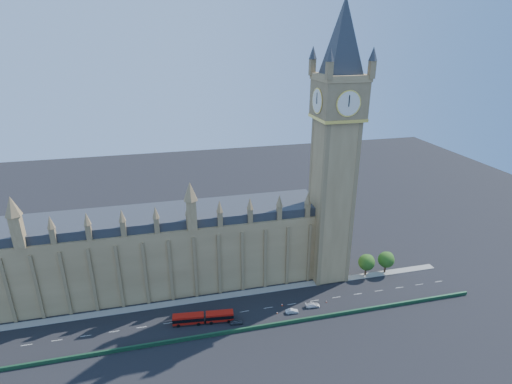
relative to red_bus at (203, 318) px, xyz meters
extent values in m
plane|color=black|center=(9.41, 2.14, -1.67)|extent=(400.00, 400.00, 0.00)
cube|color=olive|center=(-15.59, 24.14, 10.83)|extent=(120.00, 20.00, 25.00)
cube|color=#2D3035|center=(-15.59, 24.14, 24.83)|extent=(120.00, 18.00, 3.00)
cube|color=olive|center=(47.41, 16.14, 27.33)|extent=(12.00, 12.00, 58.00)
cube|color=olive|center=(47.41, 16.14, 62.33)|extent=(14.00, 14.00, 12.00)
cylinder|color=silver|center=(47.41, 8.99, 62.33)|extent=(7.20, 0.30, 7.20)
cube|color=olive|center=(47.41, 16.14, 69.33)|extent=(14.50, 14.50, 2.00)
cube|color=#1E4C2D|center=(9.41, -6.86, -1.07)|extent=(160.00, 0.60, 1.20)
cube|color=gray|center=(9.41, 11.64, -1.59)|extent=(160.00, 3.00, 0.16)
cylinder|color=#382619|center=(61.41, 12.14, 0.33)|extent=(0.70, 0.70, 4.00)
sphere|color=#204813|center=(61.41, 12.14, 3.83)|extent=(6.00, 6.00, 6.00)
sphere|color=#204813|center=(62.21, 12.44, 4.43)|extent=(4.38, 4.38, 4.38)
cylinder|color=#382619|center=(69.41, 12.14, 0.33)|extent=(0.70, 0.70, 4.00)
sphere|color=#204813|center=(69.41, 12.14, 3.83)|extent=(6.00, 6.00, 6.00)
sphere|color=#204813|center=(70.21, 12.44, 4.43)|extent=(4.38, 4.38, 4.38)
cube|color=#B5140C|center=(-4.50, 0.48, -0.08)|extent=(9.73, 3.64, 3.17)
cube|color=#B5140C|center=(5.06, -0.54, -0.08)|extent=(8.68, 3.52, 3.17)
cube|color=black|center=(-4.50, 0.48, 0.30)|extent=(9.79, 3.69, 1.20)
cube|color=black|center=(5.06, -0.54, 0.30)|extent=(8.74, 3.58, 1.20)
cylinder|color=black|center=(0.01, 0.00, -0.24)|extent=(1.10, 2.61, 2.54)
cylinder|color=black|center=(-7.67, -0.51, -1.14)|extent=(1.08, 0.43, 1.06)
cylinder|color=black|center=(-7.39, 2.12, -1.14)|extent=(1.08, 0.43, 1.06)
cylinder|color=black|center=(-1.62, -1.16, -1.14)|extent=(1.08, 0.43, 1.06)
cylinder|color=black|center=(-1.34, 1.47, -1.14)|extent=(1.08, 0.43, 1.06)
cylinder|color=black|center=(2.23, -1.57, -1.14)|extent=(1.08, 0.43, 1.06)
cylinder|color=black|center=(2.51, 1.06, -1.14)|extent=(1.08, 0.43, 1.06)
cylinder|color=black|center=(7.60, -2.14, -1.14)|extent=(1.08, 0.43, 1.06)
cylinder|color=black|center=(7.88, 0.49, -1.14)|extent=(1.08, 0.43, 1.06)
imported|color=#404348|center=(9.77, -3.10, -1.00)|extent=(4.04, 1.94, 1.33)
imported|color=#B3B7BC|center=(28.10, -2.15, -1.00)|extent=(4.18, 1.83, 1.34)
imported|color=silver|center=(35.67, -0.84, -0.97)|extent=(4.94, 2.28, 1.40)
cube|color=black|center=(23.41, -1.39, -1.65)|extent=(0.49, 0.49, 0.04)
cone|color=#EE460C|center=(23.41, -1.39, -1.35)|extent=(0.54, 0.54, 0.65)
cylinder|color=white|center=(23.41, -1.39, -1.25)|extent=(0.31, 0.31, 0.11)
cube|color=black|center=(41.04, 0.37, -1.65)|extent=(0.36, 0.36, 0.04)
cone|color=red|center=(41.04, 0.37, -1.36)|extent=(0.39, 0.39, 0.62)
cylinder|color=white|center=(41.04, 0.37, -1.27)|extent=(0.30, 0.30, 0.11)
cube|color=black|center=(35.84, 1.00, -1.65)|extent=(0.51, 0.51, 0.04)
cone|color=orange|center=(35.84, 1.00, -1.33)|extent=(0.56, 0.56, 0.68)
cylinder|color=white|center=(35.84, 1.00, -1.23)|extent=(0.33, 0.33, 0.12)
cube|color=black|center=(26.14, 2.10, -1.65)|extent=(0.52, 0.52, 0.05)
cone|color=#FF380D|center=(26.14, 2.10, -1.27)|extent=(0.57, 0.57, 0.79)
cylinder|color=white|center=(26.14, 2.10, -1.16)|extent=(0.39, 0.39, 0.14)
camera|label=1|loc=(-7.72, -101.53, 80.96)|focal=28.00mm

